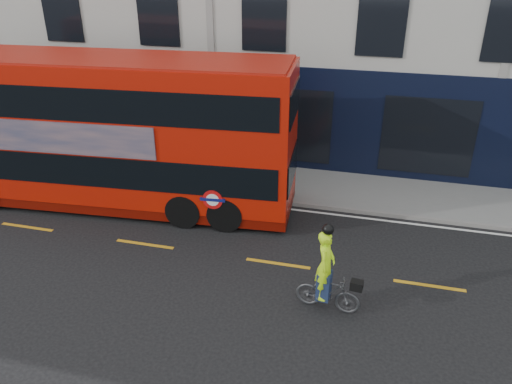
% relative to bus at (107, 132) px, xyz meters
% --- Properties ---
extents(ground, '(120.00, 120.00, 0.00)m').
position_rel_bus_xyz_m(ground, '(2.16, -3.80, -2.51)').
color(ground, black).
rests_on(ground, ground).
extents(pavement, '(60.00, 3.00, 0.12)m').
position_rel_bus_xyz_m(pavement, '(2.16, 2.70, -2.45)').
color(pavement, gray).
rests_on(pavement, ground).
extents(kerb, '(60.00, 0.12, 0.13)m').
position_rel_bus_xyz_m(kerb, '(2.16, 1.20, -2.45)').
color(kerb, slate).
rests_on(kerb, ground).
extents(road_edge_line, '(58.00, 0.10, 0.01)m').
position_rel_bus_xyz_m(road_edge_line, '(2.16, 0.90, -2.51)').
color(road_edge_line, silver).
rests_on(road_edge_line, ground).
extents(lane_dashes, '(58.00, 0.12, 0.01)m').
position_rel_bus_xyz_m(lane_dashes, '(2.16, -2.30, -2.51)').
color(lane_dashes, '#C88C17').
rests_on(lane_dashes, ground).
extents(bus, '(12.31, 3.66, 4.90)m').
position_rel_bus_xyz_m(bus, '(0.00, 0.00, 0.00)').
color(bus, '#B71507').
rests_on(bus, ground).
extents(cyclist, '(1.60, 0.68, 2.33)m').
position_rel_bus_xyz_m(cyclist, '(7.66, -3.86, -1.70)').
color(cyclist, '#46484B').
rests_on(cyclist, ground).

